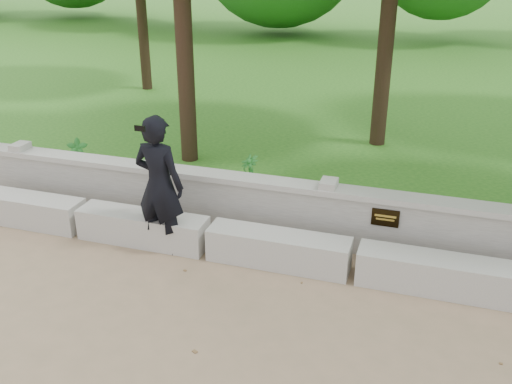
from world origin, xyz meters
The scene contains 7 objects.
ground centered at (0.00, 0.00, 0.00)m, with size 80.00×80.00×0.00m, color #917659.
lawn centered at (0.00, 14.00, 0.12)m, with size 40.00×22.00×0.25m, color #28621A.
concrete_bench centered at (0.00, 1.90, 0.22)m, with size 11.90×0.45×0.45m.
parapet_wall centered at (0.00, 2.60, 0.46)m, with size 12.50×0.35×0.90m.
man_main centered at (-2.63, 1.80, 0.97)m, with size 0.76×0.68×1.94m.
shrub_a centered at (-4.94, 3.30, 0.58)m, with size 0.35×0.23×0.66m, color #297B2B.
shrub_d centered at (-1.95, 3.56, 0.55)m, with size 0.34×0.30×0.60m, color #297B2B.
Camera 1 is at (0.73, -4.46, 3.96)m, focal length 40.00 mm.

